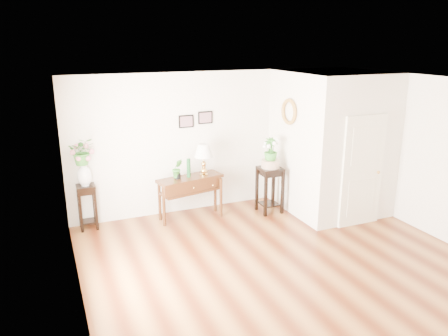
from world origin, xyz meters
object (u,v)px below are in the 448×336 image
console_table (191,198)px  plant_stand_a (87,207)px  plant_stand_b (270,190)px  table_lamp (204,158)px

console_table → plant_stand_a: 1.93m
console_table → plant_stand_a: (-1.91, 0.28, -0.00)m
plant_stand_b → plant_stand_a: bearing=170.6°
console_table → plant_stand_b: size_ratio=1.36×
console_table → table_lamp: 0.83m
table_lamp → plant_stand_a: table_lamp is taller
console_table → plant_stand_a: size_ratio=1.51×
table_lamp → plant_stand_b: (1.30, -0.29, -0.73)m
console_table → plant_stand_a: console_table is taller
console_table → table_lamp: size_ratio=2.02×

